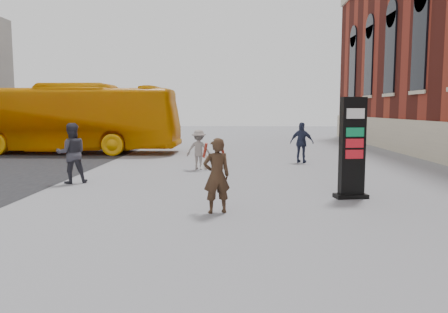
{
  "coord_description": "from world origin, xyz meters",
  "views": [
    {
      "loc": [
        0.56,
        -9.66,
        2.35
      ],
      "look_at": [
        0.3,
        1.03,
        1.18
      ],
      "focal_mm": 35.0,
      "sensor_mm": 36.0,
      "label": 1
    }
  ],
  "objects_px": {
    "info_pylon": "(352,148)",
    "woman": "(216,175)",
    "pedestrian_a": "(72,153)",
    "pedestrian_c": "(302,143)",
    "pedestrian_b": "(199,150)",
    "bus": "(56,119)"
  },
  "relations": [
    {
      "from": "pedestrian_a",
      "to": "pedestrian_c",
      "type": "relative_size",
      "value": 1.08
    },
    {
      "from": "pedestrian_a",
      "to": "info_pylon",
      "type": "bearing_deg",
      "value": 141.92
    },
    {
      "from": "bus",
      "to": "pedestrian_a",
      "type": "xyz_separation_m",
      "value": [
        4.39,
        -9.47,
        -0.87
      ]
    },
    {
      "from": "info_pylon",
      "to": "pedestrian_c",
      "type": "distance_m",
      "value": 7.61
    },
    {
      "from": "bus",
      "to": "pedestrian_a",
      "type": "distance_m",
      "value": 10.48
    },
    {
      "from": "info_pylon",
      "to": "pedestrian_b",
      "type": "xyz_separation_m",
      "value": [
        -4.47,
        5.38,
        -0.55
      ]
    },
    {
      "from": "woman",
      "to": "pedestrian_c",
      "type": "distance_m",
      "value": 9.92
    },
    {
      "from": "bus",
      "to": "pedestrian_b",
      "type": "bearing_deg",
      "value": -126.53
    },
    {
      "from": "woman",
      "to": "pedestrian_b",
      "type": "distance_m",
      "value": 7.2
    },
    {
      "from": "info_pylon",
      "to": "pedestrian_b",
      "type": "height_order",
      "value": "info_pylon"
    },
    {
      "from": "bus",
      "to": "info_pylon",
      "type": "bearing_deg",
      "value": -131.78
    },
    {
      "from": "woman",
      "to": "pedestrian_b",
      "type": "height_order",
      "value": "woman"
    },
    {
      "from": "pedestrian_b",
      "to": "info_pylon",
      "type": "bearing_deg",
      "value": 137.76
    },
    {
      "from": "info_pylon",
      "to": "pedestrian_a",
      "type": "relative_size",
      "value": 1.39
    },
    {
      "from": "info_pylon",
      "to": "woman",
      "type": "height_order",
      "value": "info_pylon"
    },
    {
      "from": "info_pylon",
      "to": "pedestrian_c",
      "type": "height_order",
      "value": "info_pylon"
    },
    {
      "from": "woman",
      "to": "pedestrian_c",
      "type": "xyz_separation_m",
      "value": [
        3.34,
        9.34,
        0.01
      ]
    },
    {
      "from": "pedestrian_b",
      "to": "pedestrian_c",
      "type": "bearing_deg",
      "value": -144.84
    },
    {
      "from": "pedestrian_b",
      "to": "pedestrian_a",
      "type": "bearing_deg",
      "value": 48.86
    },
    {
      "from": "pedestrian_a",
      "to": "pedestrian_c",
      "type": "bearing_deg",
      "value": -169.53
    },
    {
      "from": "pedestrian_a",
      "to": "pedestrian_c",
      "type": "distance_m",
      "value": 9.76
    },
    {
      "from": "bus",
      "to": "pedestrian_c",
      "type": "distance_m",
      "value": 13.14
    }
  ]
}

